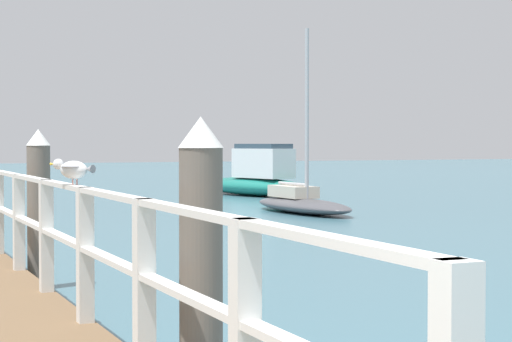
% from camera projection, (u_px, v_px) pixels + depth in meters
% --- Properties ---
extents(dock_piling_near, '(0.29, 0.29, 1.95)m').
position_uv_depth(dock_piling_near, '(201.00, 267.00, 5.86)').
color(dock_piling_near, '#6B6056').
rests_on(dock_piling_near, ground_plane).
extents(dock_piling_far, '(0.29, 0.29, 1.95)m').
position_uv_depth(dock_piling_far, '(39.00, 208.00, 11.14)').
color(dock_piling_far, '#6B6056').
rests_on(dock_piling_far, ground_plane).
extents(seagull_foreground, '(0.30, 0.42, 0.21)m').
position_uv_depth(seagull_foreground, '(73.00, 169.00, 7.53)').
color(seagull_foreground, white).
rests_on(seagull_foreground, pier_railing).
extents(boat_0, '(1.44, 4.35, 4.65)m').
position_uv_depth(boat_0, '(301.00, 202.00, 23.33)').
color(boat_0, '#4C4C51').
rests_on(boat_0, ground_plane).
extents(boat_1, '(2.97, 5.64, 1.75)m').
position_uv_depth(boat_1, '(256.00, 178.00, 30.80)').
color(boat_1, '#197266').
rests_on(boat_1, ground_plane).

